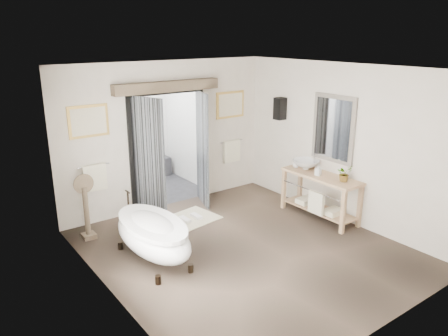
# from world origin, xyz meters

# --- Properties ---
(ground_plane) EXTENTS (5.00, 5.00, 0.00)m
(ground_plane) POSITION_xyz_m (0.00, 0.00, 0.00)
(ground_plane) COLOR brown
(room_shell) EXTENTS (4.52, 5.02, 2.91)m
(room_shell) POSITION_xyz_m (-0.04, -0.12, 1.86)
(room_shell) COLOR beige
(room_shell) RESTS_ON ground_plane
(shower_room) EXTENTS (2.22, 2.01, 2.51)m
(shower_room) POSITION_xyz_m (0.00, 3.99, 0.91)
(shower_room) COLOR #242325
(shower_room) RESTS_ON ground_plane
(back_wall_dressing) EXTENTS (3.82, 0.79, 2.52)m
(back_wall_dressing) POSITION_xyz_m (0.00, 2.32, 1.56)
(back_wall_dressing) COLOR black
(back_wall_dressing) RESTS_ON ground_plane
(clawfoot_tub) EXTENTS (0.82, 1.83, 0.89)m
(clawfoot_tub) POSITION_xyz_m (-1.37, 0.59, 0.44)
(clawfoot_tub) COLOR black
(clawfoot_tub) RESTS_ON ground_plane
(vanity) EXTENTS (0.57, 1.60, 0.85)m
(vanity) POSITION_xyz_m (1.95, 0.19, 0.51)
(vanity) COLOR #A67B51
(vanity) RESTS_ON ground_plane
(pedestal_mirror) EXTENTS (0.34, 0.22, 1.16)m
(pedestal_mirror) POSITION_xyz_m (-1.91, 1.94, 0.50)
(pedestal_mirror) COLOR brown
(pedestal_mirror) RESTS_ON ground_plane
(rug) EXTENTS (1.31, 0.98, 0.01)m
(rug) POSITION_xyz_m (-0.18, 1.56, 0.01)
(rug) COLOR beige
(rug) RESTS_ON ground_plane
(slippers) EXTENTS (0.37, 0.28, 0.05)m
(slippers) POSITION_xyz_m (-0.09, 1.55, 0.04)
(slippers) COLOR white
(slippers) RESTS_ON rug
(basin) EXTENTS (0.62, 0.62, 0.18)m
(basin) POSITION_xyz_m (2.01, 0.64, 0.94)
(basin) COLOR white
(basin) RESTS_ON vanity
(plant) EXTENTS (0.30, 0.27, 0.30)m
(plant) POSITION_xyz_m (2.02, -0.28, 1.00)
(plant) COLOR gray
(plant) RESTS_ON vanity
(soap_bottle_a) EXTENTS (0.11, 0.11, 0.21)m
(soap_bottle_a) POSITION_xyz_m (1.90, 0.23, 0.96)
(soap_bottle_a) COLOR gray
(soap_bottle_a) RESTS_ON vanity
(soap_bottle_b) EXTENTS (0.16, 0.16, 0.16)m
(soap_bottle_b) POSITION_xyz_m (1.92, 0.82, 0.93)
(soap_bottle_b) COLOR gray
(soap_bottle_b) RESTS_ON vanity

